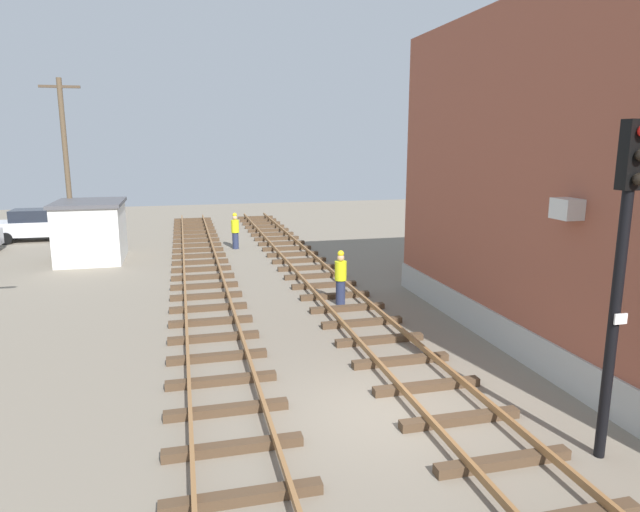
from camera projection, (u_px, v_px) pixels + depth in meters
ground_plane at (387, 412)px, 11.32m from camera, size 80.00×80.00×0.00m
track_near_building at (442, 400)px, 11.58m from camera, size 2.50×61.06×0.32m
track_centre at (230, 426)px, 10.54m from camera, size 2.50×61.06×0.32m
signal_mast at (622, 256)px, 9.01m from camera, size 0.36×0.40×5.77m
brick_building at (629, 179)px, 14.45m from camera, size 6.93×14.17×8.96m
control_hut at (91, 231)px, 25.62m from camera, size 3.00×3.80×2.76m
parked_car_white at (36, 225)px, 30.85m from camera, size 4.20×2.04×1.76m
utility_pole_far at (67, 165)px, 26.33m from camera, size 1.80×0.24×8.33m
track_worker_foreground at (341, 278)px, 18.67m from camera, size 0.40×0.40×1.87m
track_worker_distant at (235, 231)px, 28.50m from camera, size 0.40×0.40×1.87m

